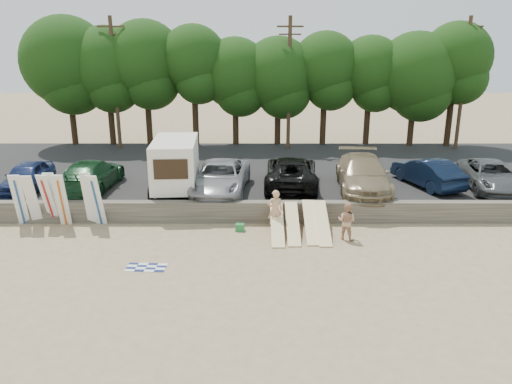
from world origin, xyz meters
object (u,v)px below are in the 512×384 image
at_px(box_trailer, 175,163).
at_px(car_2, 221,177).
at_px(beachgoer_b, 347,221).
at_px(car_6, 491,176).
at_px(car_5, 427,172).
at_px(car_4, 363,174).
at_px(cooler, 240,227).
at_px(car_0, 27,177).
at_px(beachgoer_a, 275,210).
at_px(car_1, 91,175).
at_px(car_3, 291,172).

xyz_separation_m(box_trailer, car_2, (2.28, -0.04, -0.73)).
relative_size(car_2, beachgoer_b, 3.41).
bearing_deg(beachgoer_b, car_6, -117.40).
xyz_separation_m(car_5, beachgoer_b, (-5.23, -5.66, -0.63)).
height_order(car_2, beachgoer_b, car_2).
xyz_separation_m(car_5, car_6, (3.15, -0.55, -0.03)).
relative_size(car_4, cooler, 15.98).
height_order(box_trailer, car_0, box_trailer).
bearing_deg(box_trailer, beachgoer_a, -39.52).
bearing_deg(car_1, cooler, 155.19).
relative_size(box_trailer, car_2, 0.78).
distance_m(car_4, car_6, 6.77).
bearing_deg(cooler, car_2, 113.21).
xyz_separation_m(box_trailer, car_3, (5.97, 1.04, -0.72)).
distance_m(car_0, beachgoer_a, 13.28).
relative_size(box_trailer, beachgoer_b, 2.66).
relative_size(car_5, cooler, 12.11).
bearing_deg(car_5, car_3, -18.20).
height_order(car_4, beachgoer_b, car_4).
distance_m(box_trailer, beachgoer_b, 9.31).
bearing_deg(cooler, box_trailer, 139.17).
relative_size(car_5, beachgoer_b, 2.79).
distance_m(car_6, beachgoer_b, 9.83).
height_order(car_1, beachgoer_a, car_1).
bearing_deg(car_4, cooler, -143.62).
bearing_deg(beachgoer_b, car_0, 13.99).
height_order(car_2, car_5, car_2).
relative_size(car_2, cooler, 14.80).
xyz_separation_m(car_1, car_3, (10.45, 0.60, 0.01)).
relative_size(car_4, car_5, 1.32).
bearing_deg(cooler, beachgoer_b, -5.20).
distance_m(box_trailer, car_3, 6.10).
bearing_deg(car_2, box_trailer, -175.98).
bearing_deg(car_1, car_6, -177.10).
xyz_separation_m(car_2, car_6, (14.06, 0.52, -0.05)).
xyz_separation_m(car_3, car_6, (10.38, -0.56, -0.07)).
bearing_deg(beachgoer_b, box_trailer, 1.15).
distance_m(car_0, beachgoer_b, 16.45).
distance_m(box_trailer, car_5, 13.26).
bearing_deg(car_6, cooler, -155.58).
height_order(car_3, car_5, car_3).
bearing_deg(beachgoer_a, beachgoer_b, 156.47).
xyz_separation_m(car_0, beachgoer_a, (12.69, -3.87, -0.49)).
height_order(box_trailer, beachgoer_b, box_trailer).
distance_m(car_2, beachgoer_b, 7.33).
distance_m(car_4, cooler, 7.44).
xyz_separation_m(car_4, beachgoer_a, (-4.64, -3.78, -0.63)).
xyz_separation_m(car_0, car_2, (10.02, -0.30, 0.04)).
distance_m(beachgoer_a, cooler, 1.77).
relative_size(car_0, car_1, 0.80).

